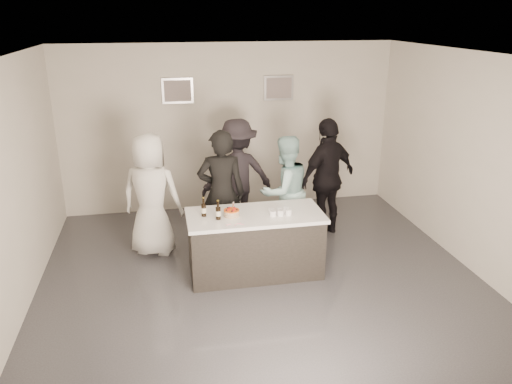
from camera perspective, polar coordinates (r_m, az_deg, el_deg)
floor at (r=6.91m, az=0.81°, el=-10.41°), size 6.00×6.00×0.00m
ceiling at (r=5.98m, az=0.96°, el=15.24°), size 6.00×6.00×0.00m
wall_back at (r=9.14m, az=-3.04°, el=7.32°), size 6.00×0.04×3.00m
wall_front at (r=3.68m, az=10.85°, el=-13.23°), size 6.00×0.04×3.00m
wall_left at (r=6.41m, az=-26.39°, el=-0.31°), size 0.04×6.00×3.00m
wall_right at (r=7.48m, az=24.01°, el=2.75°), size 0.04×6.00×3.00m
picture_left at (r=8.90m, az=-8.96°, el=11.36°), size 0.54×0.04×0.44m
picture_right at (r=9.15m, az=2.61°, el=11.81°), size 0.54×0.04×0.44m
bar_counter at (r=6.97m, az=-0.11°, el=-5.92°), size 1.86×0.86×0.90m
cake at (r=6.71m, az=-2.82°, el=-2.46°), size 0.21×0.21×0.08m
beer_bottle_a at (r=6.70m, az=-6.00°, el=-1.73°), size 0.07×0.07×0.26m
beer_bottle_b at (r=6.58m, az=-4.36°, el=-2.08°), size 0.07×0.07×0.26m
tumbler_cluster at (r=6.77m, az=2.74°, el=-2.23°), size 0.30×0.19×0.08m
candles at (r=6.44m, az=-2.42°, el=-3.78°), size 0.24×0.08×0.01m
person_main_black at (r=7.37m, az=-3.96°, el=-0.17°), size 0.74×0.53×1.92m
person_main_blue at (r=7.70m, az=3.30°, el=0.07°), size 1.04×0.93×1.75m
person_guest_left at (r=7.54m, az=-11.88°, el=-0.35°), size 1.06×0.87×1.86m
person_guest_right at (r=8.13m, az=8.17°, el=1.65°), size 1.23×0.94×1.94m
person_guest_back at (r=8.34m, az=-2.16°, el=2.05°), size 1.28×0.83×1.86m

